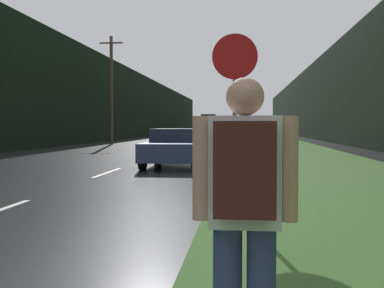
{
  "coord_description": "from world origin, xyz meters",
  "views": [
    {
      "loc": [
        4.08,
        -0.72,
        1.43
      ],
      "look_at": [
        2.53,
        13.98,
        0.86
      ],
      "focal_mm": 45.0,
      "sensor_mm": 36.0,
      "label": 1
    }
  ],
  "objects_px": {
    "stop_sign": "(235,100)",
    "hitchhiker_with_backpack": "(245,208)",
    "car_passing_near": "(175,147)",
    "delivery_truck": "(209,124)"
  },
  "relations": [
    {
      "from": "stop_sign",
      "to": "hitchhiker_with_backpack",
      "type": "relative_size",
      "value": 1.73
    },
    {
      "from": "car_passing_near",
      "to": "delivery_truck",
      "type": "distance_m",
      "value": 67.45
    },
    {
      "from": "stop_sign",
      "to": "delivery_truck",
      "type": "bearing_deg",
      "value": 94.28
    },
    {
      "from": "hitchhiker_with_backpack",
      "to": "car_passing_near",
      "type": "distance_m",
      "value": 14.11
    },
    {
      "from": "car_passing_near",
      "to": "delivery_truck",
      "type": "relative_size",
      "value": 0.59
    },
    {
      "from": "car_passing_near",
      "to": "delivery_truck",
      "type": "xyz_separation_m",
      "value": [
        -3.48,
        67.36,
        1.08
      ]
    },
    {
      "from": "hitchhiker_with_backpack",
      "to": "delivery_truck",
      "type": "height_order",
      "value": "delivery_truck"
    },
    {
      "from": "hitchhiker_with_backpack",
      "to": "delivery_truck",
      "type": "xyz_separation_m",
      "value": [
        -5.84,
        81.27,
        0.78
      ]
    },
    {
      "from": "car_passing_near",
      "to": "delivery_truck",
      "type": "height_order",
      "value": "delivery_truck"
    },
    {
      "from": "car_passing_near",
      "to": "hitchhiker_with_backpack",
      "type": "bearing_deg",
      "value": 99.62
    }
  ]
}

